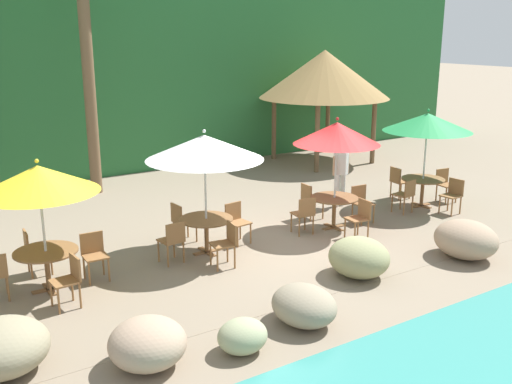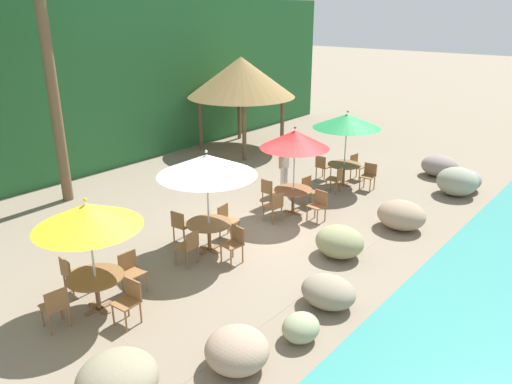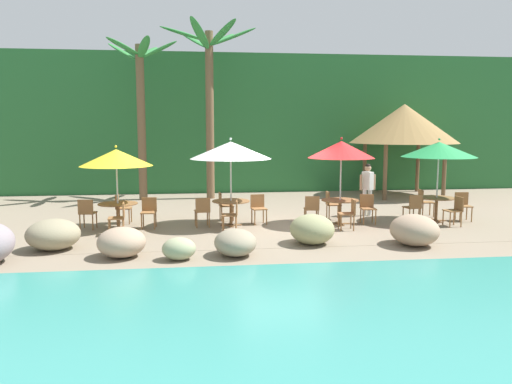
{
  "view_description": "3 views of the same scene",
  "coord_description": "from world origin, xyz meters",
  "views": [
    {
      "loc": [
        -6.81,
        -9.83,
        4.44
      ],
      "look_at": [
        -0.28,
        0.31,
        1.13
      ],
      "focal_mm": 41.55,
      "sensor_mm": 36.0,
      "label": 1
    },
    {
      "loc": [
        -9.04,
        -7.48,
        5.6
      ],
      "look_at": [
        -0.23,
        -0.11,
        1.29
      ],
      "focal_mm": 34.39,
      "sensor_mm": 36.0,
      "label": 2
    },
    {
      "loc": [
        -2.55,
        -14.42,
        2.91
      ],
      "look_at": [
        -0.78,
        -0.07,
        1.04
      ],
      "focal_mm": 36.0,
      "sensor_mm": 36.0,
      "label": 3
    }
  ],
  "objects": [
    {
      "name": "terrace_deck",
      "position": [
        0.0,
        0.0,
        0.0
      ],
      "size": [
        18.0,
        5.2,
        0.01
      ],
      "color": "gray",
      "rests_on": "ground"
    },
    {
      "name": "chair_red_inland",
      "position": [
        1.71,
        1.0,
        0.51
      ],
      "size": [
        0.45,
        0.44,
        0.87
      ],
      "color": "olive",
      "rests_on": "ground"
    },
    {
      "name": "chair_white_left",
      "position": [
        -2.3,
        0.16,
        0.51
      ],
      "size": [
        0.47,
        0.47,
        0.87
      ],
      "color": "olive",
      "rests_on": "ground"
    },
    {
      "name": "chair_green_left",
      "position": [
        4.0,
        0.06,
        0.51
      ],
      "size": [
        0.48,
        0.48,
        0.87
      ],
      "color": "olive",
      "rests_on": "ground"
    },
    {
      "name": "chair_white_seaward",
      "position": [
        -0.63,
        0.55,
        0.51
      ],
      "size": [
        0.47,
        0.48,
        0.87
      ],
      "color": "olive",
      "rests_on": "ground"
    },
    {
      "name": "chair_yellow_inland",
      "position": [
        -4.71,
        1.09,
        0.51
      ],
      "size": [
        0.45,
        0.45,
        0.87
      ],
      "color": "olive",
      "rests_on": "ground"
    },
    {
      "name": "umbrella_red",
      "position": [
        1.76,
        0.15,
        2.22
      ],
      "size": [
        1.95,
        1.95,
        2.58
      ],
      "color": "silver",
      "rests_on": "ground"
    },
    {
      "name": "dining_table_red",
      "position": [
        1.76,
        0.15,
        0.61
      ],
      "size": [
        1.1,
        1.1,
        0.74
      ],
      "color": "brown",
      "rests_on": "ground"
    },
    {
      "name": "palm_tree_second",
      "position": [
        -1.85,
        6.18,
        4.59
      ],
      "size": [
        3.78,
        3.4,
        6.82
      ],
      "color": "brown",
      "rests_on": "ground"
    },
    {
      "name": "dining_table_green",
      "position": [
        4.83,
        0.27,
        0.61
      ],
      "size": [
        1.1,
        1.1,
        0.74
      ],
      "color": "brown",
      "rests_on": "ground"
    },
    {
      "name": "foliage_backdrop",
      "position": [
        0.0,
        9.0,
        3.0
      ],
      "size": [
        28.0,
        2.4,
        6.0
      ],
      "color": "#286633",
      "rests_on": "ground"
    },
    {
      "name": "palapa_hut",
      "position": [
        6.14,
        6.0,
        2.99
      ],
      "size": [
        4.43,
        4.43,
        3.8
      ],
      "color": "brown",
      "rests_on": "ground"
    },
    {
      "name": "palm_tree_nearest",
      "position": [
        -4.52,
        6.14,
        3.98
      ],
      "size": [
        2.87,
        2.93,
        6.18
      ],
      "color": "brown",
      "rests_on": "ground"
    },
    {
      "name": "chair_green_inland",
      "position": [
        4.83,
        1.13,
        0.51
      ],
      "size": [
        0.47,
        0.46,
        0.87
      ],
      "color": "olive",
      "rests_on": "ground"
    },
    {
      "name": "umbrella_green",
      "position": [
        4.83,
        0.27,
        2.2
      ],
      "size": [
        2.22,
        2.22,
        2.54
      ],
      "color": "silver",
      "rests_on": "ground"
    },
    {
      "name": "chair_yellow_left",
      "position": [
        -5.53,
        0.25,
        0.51
      ],
      "size": [
        0.47,
        0.47,
        0.87
      ],
      "color": "olive",
      "rests_on": "ground"
    },
    {
      "name": "chair_yellow_seaward",
      "position": [
        -3.82,
        0.29,
        0.51
      ],
      "size": [
        0.44,
        0.45,
        0.87
      ],
      "color": "olive",
      "rests_on": "ground"
    },
    {
      "name": "dining_table_white",
      "position": [
        -1.46,
        0.35,
        0.61
      ],
      "size": [
        1.1,
        1.1,
        0.74
      ],
      "color": "brown",
      "rests_on": "ground"
    },
    {
      "name": "umbrella_yellow",
      "position": [
        -4.67,
        0.24,
        2.03
      ],
      "size": [
        2.02,
        2.02,
        2.37
      ],
      "color": "silver",
      "rests_on": "ground"
    },
    {
      "name": "chair_red_right",
      "position": [
        1.78,
        -0.7,
        0.51
      ],
      "size": [
        0.46,
        0.45,
        0.87
      ],
      "color": "olive",
      "rests_on": "ground"
    },
    {
      "name": "waiter_in_white",
      "position": [
        3.04,
        1.44,
        0.99
      ],
      "size": [
        0.52,
        0.39,
        1.7
      ],
      "color": "white",
      "rests_on": "ground"
    },
    {
      "name": "ground_plane",
      "position": [
        0.0,
        0.0,
        0.0
      ],
      "size": [
        120.0,
        120.0,
        0.0
      ],
      "primitive_type": "plane",
      "color": "gray"
    },
    {
      "name": "chair_yellow_right",
      "position": [
        -4.51,
        -0.6,
        0.51
      ],
      "size": [
        0.46,
        0.45,
        0.87
      ],
      "color": "olive",
      "rests_on": "ground"
    },
    {
      "name": "rock_seawall",
      "position": [
        0.45,
        -2.72,
        0.38
      ],
      "size": [
        16.0,
        2.73,
        0.9
      ],
      "color": "gray",
      "rests_on": "ground"
    },
    {
      "name": "umbrella_white",
      "position": [
        -1.46,
        0.35,
        2.21
      ],
      "size": [
        2.35,
        2.35,
        2.57
      ],
      "color": "silver",
      "rests_on": "ground"
    },
    {
      "name": "chair_green_right",
      "position": [
        4.99,
        -0.56,
        0.51
      ],
      "size": [
        0.46,
        0.46,
        0.87
      ],
      "color": "olive",
      "rests_on": "ground"
    },
    {
      "name": "chair_white_inland",
      "position": [
        -1.63,
        1.19,
        0.51
      ],
      "size": [
        0.46,
        0.46,
        0.87
      ],
      "color": "olive",
      "rests_on": "ground"
    },
    {
      "name": "chair_red_left",
      "position": [
        0.9,
        0.15,
        0.51
      ],
      "size": [
        0.46,
        0.47,
        0.87
      ],
      "color": "olive",
      "rests_on": "ground"
    },
    {
      "name": "chair_red_seaward",
      "position": [
        2.61,
        0.18,
        0.51
      ],
      "size": [
        0.45,
        0.46,
        0.87
      ],
      "color": "olive",
      "rests_on": "ground"
    },
    {
      "name": "chair_white_right",
      "position": [
        -1.48,
        -0.51,
        0.51
      ],
      "size": [
        0.48,
        0.47,
        0.87
      ],
      "color": "olive",
      "rests_on": "ground"
    },
    {
      "name": "dining_table_yellow",
      "position": [
        -4.67,
        0.24,
        0.61
      ],
      "size": [
        1.1,
        1.1,
        0.74
      ],
      "color": "brown",
      "rests_on": "ground"
    },
    {
      "name": "chair_green_seaward",
      "position": [
        5.68,
        0.28,
        0.51
      ],
      "size": [
        0.46,
        0.47,
        0.87
      ],
      "color": "olive",
      "rests_on": "ground"
    }
  ]
}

